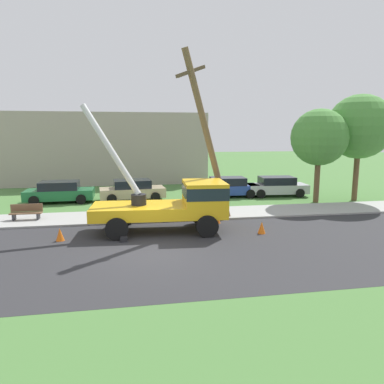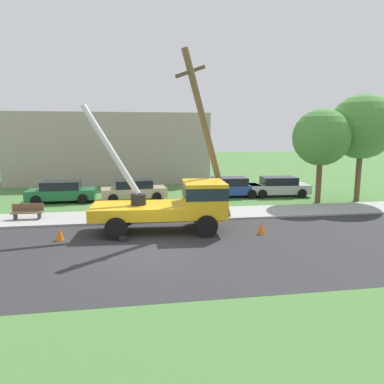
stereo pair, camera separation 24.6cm
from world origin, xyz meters
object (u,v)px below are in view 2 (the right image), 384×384
Objects in this scene: parked_sedan_green at (62,192)px; parked_sedan_silver at (278,186)px; parked_sedan_blue at (229,187)px; roadside_tree_near at (362,127)px; park_bench at (28,212)px; traffic_cone_behind at (60,234)px; utility_truck at (177,202)px; roadside_tree_far at (321,138)px; traffic_cone_curbside at (217,218)px; parked_sedan_tan at (134,190)px; traffic_cone_ahead at (261,228)px; leaning_utility_pole at (208,138)px.

parked_sedan_green and parked_sedan_silver have the same top height.
parked_sedan_blue is 9.75m from roadside_tree_near.
parked_sedan_green is 5.17m from park_bench.
utility_truck is at bearing 8.12° from traffic_cone_behind.
utility_truck is at bearing -152.00° from roadside_tree_far.
traffic_cone_behind is 1.00× the size of traffic_cone_curbside.
parked_sedan_tan is 0.64× the size of roadside_tree_near.
traffic_cone_ahead is at bearing -134.04° from roadside_tree_far.
parked_sedan_blue is 0.72× the size of roadside_tree_far.
traffic_cone_behind is at bearing -171.88° from utility_truck.
parked_sedan_green is 0.98× the size of parked_sedan_silver.
roadside_tree_near is (15.14, -2.65, 4.29)m from parked_sedan_tan.
utility_truck is 1.51× the size of parked_sedan_blue.
traffic_cone_curbside is at bearing 125.73° from traffic_cone_ahead.
traffic_cone_curbside is at bearing -23.18° from leaning_utility_pole.
leaning_utility_pole reaches higher than traffic_cone_behind.
traffic_cone_behind is at bearing -160.98° from roadside_tree_near.
leaning_utility_pole is at bearing 35.79° from utility_truck.
parked_sedan_green reaches higher than traffic_cone_behind.
parked_sedan_silver is (6.29, 7.14, 0.43)m from traffic_cone_curbside.
traffic_cone_behind and traffic_cone_curbside have the same top height.
parked_sedan_green is 0.62× the size of roadside_tree_near.
traffic_cone_ahead is at bearing -58.07° from parked_sedan_tan.
parked_sedan_tan is at bearing 121.93° from traffic_cone_ahead.
parked_sedan_blue is (1.04, 9.61, 0.43)m from traffic_cone_ahead.
traffic_cone_curbside is 11.61m from parked_sedan_green.
parked_sedan_green is (-1.65, 9.02, 0.43)m from traffic_cone_behind.
utility_truck is at bearing -50.40° from parked_sedan_green.
utility_truck is at bearing 163.02° from traffic_cone_ahead.
traffic_cone_ahead is 9.95m from roadside_tree_far.
traffic_cone_ahead is 0.12× the size of parked_sedan_tan.
traffic_cone_curbside is at bearing -12.27° from park_bench.
leaning_utility_pole reaches higher than utility_truck.
park_bench is (-7.60, 3.18, -0.95)m from utility_truck.
utility_truck is 1.48× the size of parked_sedan_tan.
traffic_cone_behind is 16.35m from parked_sedan_silver.
parked_sedan_blue is at bearing 70.50° from traffic_cone_curbside.
parked_sedan_silver reaches higher than park_bench.
parked_sedan_tan is (-3.78, 6.96, -3.67)m from leaning_utility_pole.
traffic_cone_behind is (-8.99, 0.42, 0.00)m from traffic_cone_ahead.
parked_sedan_silver is (15.35, -0.10, 0.00)m from parked_sedan_green.
parked_sedan_blue is at bearing 22.99° from park_bench.
utility_truck is 2.69m from traffic_cone_curbside.
traffic_cone_ahead is 12.41m from roadside_tree_near.
roadside_tree_near is (4.60, -2.62, 4.29)m from parked_sedan_silver.
parked_sedan_green is 11.69m from parked_sedan_blue.
utility_truck reaches higher than traffic_cone_behind.
utility_truck is 12.05× the size of traffic_cone_behind.
parked_sedan_blue reaches higher than traffic_cone_ahead.
traffic_cone_behind is at bearing -158.21° from roadside_tree_far.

